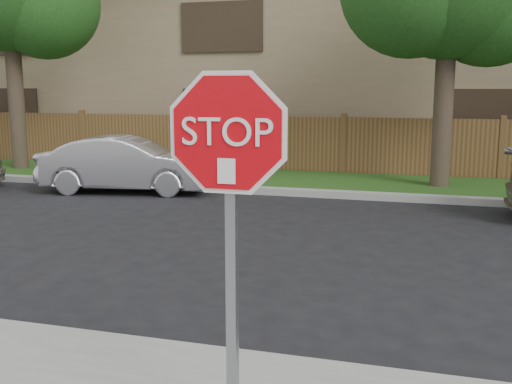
% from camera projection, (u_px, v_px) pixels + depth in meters
% --- Properties ---
extents(ground, '(90.00, 90.00, 0.00)m').
position_uv_depth(ground, '(172.00, 350.00, 5.56)').
color(ground, black).
rests_on(ground, ground).
extents(far_curb, '(70.00, 0.30, 0.15)m').
position_uv_depth(far_curb, '(322.00, 194.00, 13.26)').
color(far_curb, gray).
rests_on(far_curb, ground).
extents(grass_strip, '(70.00, 3.00, 0.12)m').
position_uv_depth(grass_strip, '(334.00, 183.00, 14.82)').
color(grass_strip, '#1E4714').
rests_on(grass_strip, ground).
extents(fence, '(70.00, 0.12, 1.60)m').
position_uv_depth(fence, '(343.00, 147.00, 16.21)').
color(fence, brown).
rests_on(fence, ground).
extents(apartment_building, '(35.20, 9.20, 7.20)m').
position_uv_depth(apartment_building, '(367.00, 54.00, 21.03)').
color(apartment_building, '#8C7957').
rests_on(apartment_building, ground).
extents(stop_sign, '(1.01, 0.13, 2.55)m').
position_uv_depth(stop_sign, '(229.00, 187.00, 3.55)').
color(stop_sign, gray).
rests_on(stop_sign, sidewalk_near).
extents(sedan_left, '(4.08, 2.02, 1.29)m').
position_uv_depth(sedan_left, '(127.00, 164.00, 13.80)').
color(sedan_left, silver).
rests_on(sedan_left, ground).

